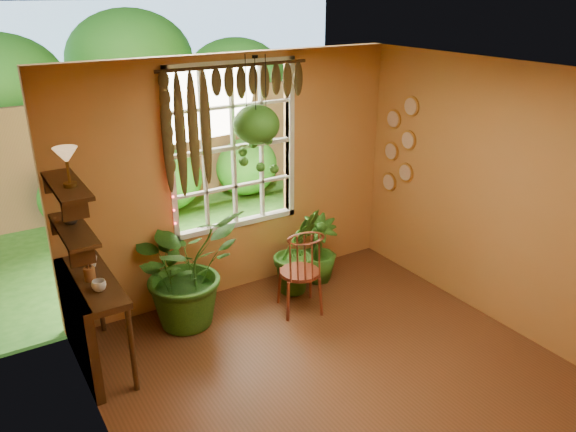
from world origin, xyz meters
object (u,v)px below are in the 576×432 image
at_px(potted_plant_left, 186,268).
at_px(potted_plant_mid, 297,251).
at_px(hanging_basket, 257,128).
at_px(counter_ledge, 83,316).
at_px(windsor_chair, 300,283).

relative_size(potted_plant_left, potted_plant_mid, 1.23).
xyz_separation_m(potted_plant_left, hanging_basket, (0.94, 0.15, 1.32)).
distance_m(counter_ledge, potted_plant_mid, 2.45).
bearing_deg(windsor_chair, potted_plant_left, 174.50).
bearing_deg(counter_ledge, potted_plant_mid, 4.58).
xyz_separation_m(potted_plant_mid, hanging_basket, (-0.39, 0.19, 1.44)).
distance_m(counter_ledge, windsor_chair, 2.25).
bearing_deg(counter_ledge, hanging_basket, 10.81).
xyz_separation_m(counter_ledge, hanging_basket, (2.05, 0.39, 1.40)).
bearing_deg(windsor_chair, counter_ledge, -168.98).
relative_size(counter_ledge, windsor_chair, 1.03).
bearing_deg(hanging_basket, counter_ledge, -169.19).
distance_m(potted_plant_left, hanging_basket, 1.63).
xyz_separation_m(windsor_chair, potted_plant_mid, (0.21, 0.40, 0.18)).
height_order(potted_plant_left, hanging_basket, hanging_basket).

